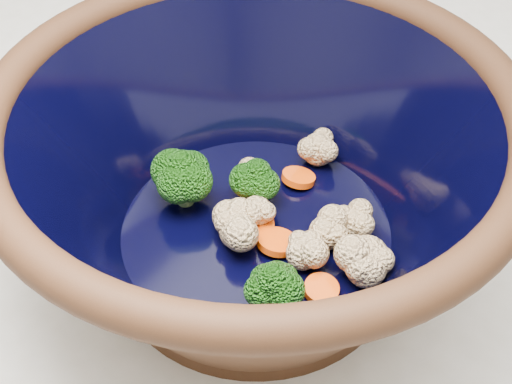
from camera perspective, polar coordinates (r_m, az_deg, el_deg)
The scene contains 2 objects.
mixing_bowl at distance 0.54m, azimuth 0.00°, elevation 1.28°, with size 0.47×0.47×0.17m.
vegetable_pile at distance 0.56m, azimuth 1.63°, elevation -2.36°, with size 0.20×0.19×0.06m.
Camera 1 is at (0.19, -0.39, 1.37)m, focal length 50.00 mm.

